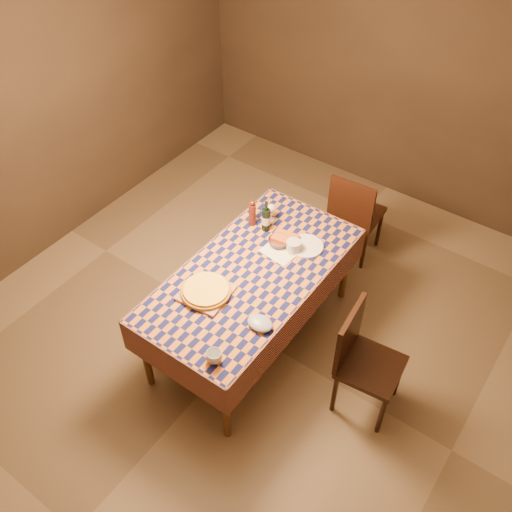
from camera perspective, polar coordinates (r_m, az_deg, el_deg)
name	(u,v)px	position (r m, az deg, el deg)	size (l,w,h in m)	color
room	(252,213)	(3.86, -0.43, 4.34)	(5.00, 5.10, 2.70)	brown
dining_table	(252,279)	(4.31, -0.39, -2.33)	(0.94, 1.84, 0.77)	brown
cutting_board	(206,293)	(4.12, -5.00, -3.68)	(0.33, 0.33, 0.02)	#A9744F
pizza	(206,290)	(4.10, -5.02, -3.42)	(0.44, 0.44, 0.04)	#9C631A
pepper_mill	(252,213)	(4.58, -0.37, 4.28)	(0.07, 0.07, 0.24)	#461710
bowl	(279,242)	(4.46, 2.27, 1.42)	(0.16, 0.16, 0.05)	#58414A
wine_glass	(271,209)	(4.62, 1.50, 4.70)	(0.08, 0.08, 0.16)	silver
wine_bottle	(266,219)	(4.53, 1.01, 3.70)	(0.08, 0.08, 0.28)	black
deli_tub	(294,246)	(4.40, 3.77, 0.97)	(0.11, 0.11, 0.09)	silver
takeout_container	(285,239)	(4.49, 2.92, 1.76)	(0.19, 0.14, 0.05)	#BD5818
white_plate	(306,246)	(4.46, 5.01, 1.00)	(0.27, 0.27, 0.02)	white
tumbler	(214,357)	(3.73, -4.21, -10.00)	(0.11, 0.11, 0.09)	silver
flour_patch	(279,252)	(4.41, 2.32, 0.43)	(0.26, 0.20, 0.00)	white
flour_bag	(260,323)	(3.90, 0.41, -6.73)	(0.19, 0.14, 0.05)	#929EBB
chair_far	(354,212)	(5.22, 9.78, 4.31)	(0.45, 0.45, 0.93)	black
chair_right	(361,356)	(4.14, 10.51, -9.82)	(0.47, 0.46, 0.93)	black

